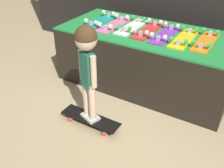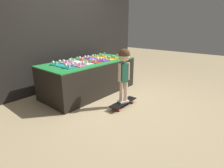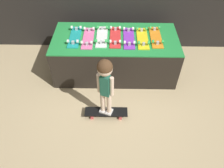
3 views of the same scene
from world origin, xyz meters
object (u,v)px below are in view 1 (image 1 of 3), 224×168
Objects in this scene: skateboard_orange_on_rack at (206,41)px; child at (87,57)px; skateboard_on_floor at (90,119)px; skateboard_teal_on_rack at (100,21)px; skateboard_white_on_rack at (132,26)px; skateboard_purple_on_rack at (165,34)px; skateboard_yellow_on_rack at (184,38)px; skateboard_pink_on_rack at (114,24)px; skateboard_red_on_rack at (148,30)px.

child is (-0.81, -1.08, 0.05)m from skateboard_orange_on_rack.
skateboard_on_floor is at bearing -126.71° from skateboard_orange_on_rack.
skateboard_teal_on_rack is 1.00× the size of skateboard_white_on_rack.
skateboard_purple_on_rack is at bearing -175.57° from skateboard_orange_on_rack.
skateboard_orange_on_rack is (1.36, 0.02, 0.00)m from skateboard_teal_on_rack.
skateboard_white_on_rack is 1.28m from skateboard_on_floor.
skateboard_purple_on_rack is (0.45, -0.04, 0.00)m from skateboard_white_on_rack.
skateboard_teal_on_rack is 1.20m from child.
skateboard_orange_on_rack is 1.51m from skateboard_on_floor.
skateboard_pink_on_rack is at bearing -179.44° from skateboard_yellow_on_rack.
skateboard_orange_on_rack is at bearing 9.32° from skateboard_yellow_on_rack.
child is (-0.35, -1.05, 0.05)m from skateboard_purple_on_rack.
skateboard_teal_on_rack is 1.00× the size of skateboard_red_on_rack.
skateboard_on_floor is (-0.13, -1.07, -0.67)m from skateboard_red_on_rack.
child is (-0.00, -0.00, 0.73)m from skateboard_on_floor.
skateboard_yellow_on_rack is (0.68, -0.04, 0.00)m from skateboard_white_on_rack.
skateboard_white_on_rack is at bearing 176.78° from skateboard_yellow_on_rack.
skateboard_red_on_rack is 1.08m from child.
child is (0.55, -1.07, 0.05)m from skateboard_teal_on_rack.
skateboard_orange_on_rack is at bearing 53.29° from skateboard_on_floor.
skateboard_red_on_rack is 1.27m from skateboard_on_floor.
skateboard_purple_on_rack is 1.11m from child.
skateboard_red_on_rack reaches higher than skateboard_on_floor.
skateboard_teal_on_rack is at bearing 178.94° from skateboard_yellow_on_rack.
skateboard_purple_on_rack is 0.95× the size of skateboard_on_floor.
skateboard_orange_on_rack is at bearing 2.33° from skateboard_pink_on_rack.
skateboard_on_floor is at bearing -72.55° from skateboard_pink_on_rack.
skateboard_pink_on_rack and skateboard_orange_on_rack have the same top height.
skateboard_yellow_on_rack is 1.37m from skateboard_on_floor.
skateboard_purple_on_rack is at bearing -6.45° from skateboard_red_on_rack.
skateboard_orange_on_rack is (0.68, 0.01, 0.00)m from skateboard_red_on_rack.
skateboard_red_on_rack is at bearing 176.50° from skateboard_yellow_on_rack.
skateboard_yellow_on_rack is at bearing 60.95° from skateboard_on_floor.
skateboard_orange_on_rack is (0.91, -0.00, 0.00)m from skateboard_white_on_rack.
child is (0.10, -1.08, 0.05)m from skateboard_white_on_rack.
skateboard_white_on_rack is 0.68m from skateboard_yellow_on_rack.
skateboard_teal_on_rack is 0.68m from skateboard_red_on_rack.
skateboard_on_floor is (-0.81, -1.08, -0.67)m from skateboard_orange_on_rack.
skateboard_red_on_rack is at bearing -2.67° from skateboard_white_on_rack.
skateboard_on_floor is at bearing -108.68° from skateboard_purple_on_rack.
skateboard_on_floor is at bearing -84.77° from skateboard_white_on_rack.
skateboard_purple_on_rack is (0.68, 0.01, 0.00)m from skateboard_pink_on_rack.
child is at bearing -108.68° from skateboard_purple_on_rack.
child is at bearing -62.62° from skateboard_teal_on_rack.
skateboard_yellow_on_rack is at bearing -1.06° from skateboard_teal_on_rack.
skateboard_teal_on_rack is at bearing -179.32° from skateboard_orange_on_rack.
skateboard_on_floor is (0.55, -1.07, -0.67)m from skateboard_teal_on_rack.
skateboard_yellow_on_rack is 0.23m from skateboard_orange_on_rack.
skateboard_teal_on_rack is 0.45m from skateboard_white_on_rack.
skateboard_red_on_rack and skateboard_purple_on_rack have the same top height.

